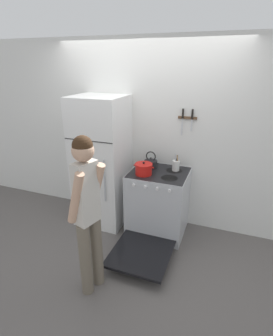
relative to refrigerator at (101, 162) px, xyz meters
name	(u,v)px	position (x,y,z in m)	size (l,w,h in m)	color
ground_plane	(145,214)	(0.55, 0.32, -0.91)	(14.00, 14.00, 0.00)	#5B5654
wall_back	(146,135)	(0.55, 0.35, 0.36)	(10.00, 0.06, 2.55)	silver
refrigerator	(101,162)	(0.00, 0.00, 0.00)	(0.69, 0.66, 1.83)	white
stove_range	(157,204)	(0.85, -0.05, -0.47)	(0.75, 1.37, 0.89)	silver
dutch_oven_pot	(144,169)	(0.68, -0.14, 0.05)	(0.27, 0.22, 0.17)	red
tea_kettle	(151,163)	(0.69, 0.12, 0.05)	(0.22, 0.18, 0.23)	black
utensil_jar	(176,165)	(1.04, 0.13, 0.05)	(0.10, 0.10, 0.25)	silver
person	(88,209)	(0.50, -1.22, 0.03)	(0.33, 0.39, 1.66)	#6B6051
wall_knife_strip	(187,117)	(1.11, 0.30, 0.66)	(0.24, 0.03, 0.35)	brown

